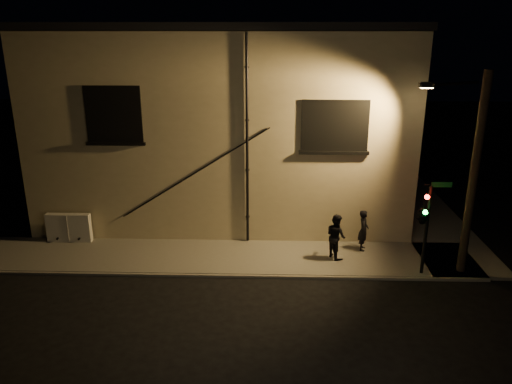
{
  "coord_description": "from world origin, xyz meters",
  "views": [
    {
      "loc": [
        -0.86,
        -16.19,
        8.66
      ],
      "look_at": [
        -1.42,
        1.8,
        2.66
      ],
      "focal_mm": 35.0,
      "sensor_mm": 36.0,
      "label": 1
    }
  ],
  "objects_px": {
    "traffic_signal": "(423,214)",
    "pedestrian_a": "(363,230)",
    "pedestrian_b": "(336,236)",
    "streetlamp_pole": "(471,172)",
    "utility_cabinet": "(69,228)"
  },
  "relations": [
    {
      "from": "pedestrian_a",
      "to": "traffic_signal",
      "type": "bearing_deg",
      "value": -131.54
    },
    {
      "from": "streetlamp_pole",
      "to": "utility_cabinet",
      "type": "bearing_deg",
      "value": 172.21
    },
    {
      "from": "utility_cabinet",
      "to": "traffic_signal",
      "type": "height_order",
      "value": "traffic_signal"
    },
    {
      "from": "pedestrian_b",
      "to": "streetlamp_pole",
      "type": "xyz_separation_m",
      "value": [
        4.4,
        -0.9,
        2.88
      ]
    },
    {
      "from": "pedestrian_b",
      "to": "streetlamp_pole",
      "type": "distance_m",
      "value": 5.33
    },
    {
      "from": "utility_cabinet",
      "to": "streetlamp_pole",
      "type": "height_order",
      "value": "streetlamp_pole"
    },
    {
      "from": "traffic_signal",
      "to": "pedestrian_a",
      "type": "bearing_deg",
      "value": 128.18
    },
    {
      "from": "utility_cabinet",
      "to": "pedestrian_a",
      "type": "height_order",
      "value": "pedestrian_a"
    },
    {
      "from": "pedestrian_a",
      "to": "streetlamp_pole",
      "type": "distance_m",
      "value": 4.65
    },
    {
      "from": "utility_cabinet",
      "to": "traffic_signal",
      "type": "xyz_separation_m",
      "value": [
        13.68,
        -2.51,
        1.73
      ]
    },
    {
      "from": "utility_cabinet",
      "to": "traffic_signal",
      "type": "distance_m",
      "value": 14.01
    },
    {
      "from": "pedestrian_b",
      "to": "traffic_signal",
      "type": "relative_size",
      "value": 0.51
    },
    {
      "from": "utility_cabinet",
      "to": "traffic_signal",
      "type": "relative_size",
      "value": 0.53
    },
    {
      "from": "utility_cabinet",
      "to": "pedestrian_b",
      "type": "height_order",
      "value": "pedestrian_b"
    },
    {
      "from": "traffic_signal",
      "to": "streetlamp_pole",
      "type": "xyz_separation_m",
      "value": [
        1.61,
        0.42,
        1.43
      ]
    }
  ]
}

